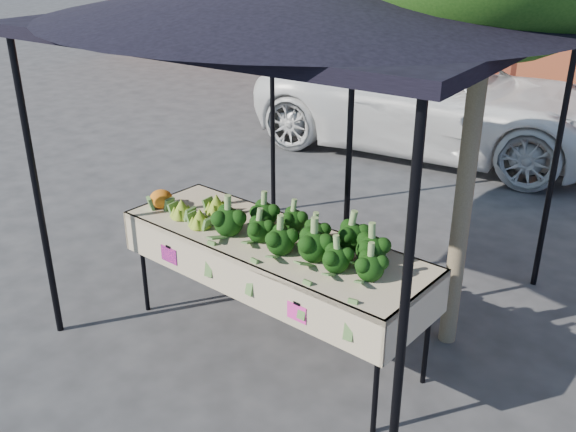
% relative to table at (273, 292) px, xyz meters
% --- Properties ---
extents(ground, '(90.00, 90.00, 0.00)m').
position_rel_table_xyz_m(ground, '(-0.04, 0.08, -0.45)').
color(ground, '#2B2B2D').
extents(table, '(2.46, 1.01, 0.90)m').
position_rel_table_xyz_m(table, '(0.00, 0.00, 0.00)').
color(table, '#C1B28E').
rests_on(table, ground).
extents(canopy, '(3.16, 3.16, 2.74)m').
position_rel_table_xyz_m(canopy, '(-0.05, 0.62, 0.92)').
color(canopy, black).
rests_on(canopy, ground).
extents(broccoli_heap, '(1.37, 0.57, 0.26)m').
position_rel_table_xyz_m(broccoli_heap, '(0.28, 0.03, 0.58)').
color(broccoli_heap, black).
rests_on(broccoli_heap, table).
extents(romanesco_cluster, '(0.43, 0.47, 0.20)m').
position_rel_table_xyz_m(romanesco_cluster, '(-0.66, -0.01, 0.55)').
color(romanesco_cluster, '#99B32D').
rests_on(romanesco_cluster, table).
extents(cauliflower_pair, '(0.20, 0.20, 0.18)m').
position_rel_table_xyz_m(cauliflower_pair, '(-1.05, -0.05, 0.54)').
color(cauliflower_pair, orange).
rests_on(cauliflower_pair, table).
extents(street_tree, '(1.91, 1.91, 3.76)m').
position_rel_table_xyz_m(street_tree, '(1.08, 0.82, 1.43)').
color(street_tree, '#1E4C14').
rests_on(street_tree, ground).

